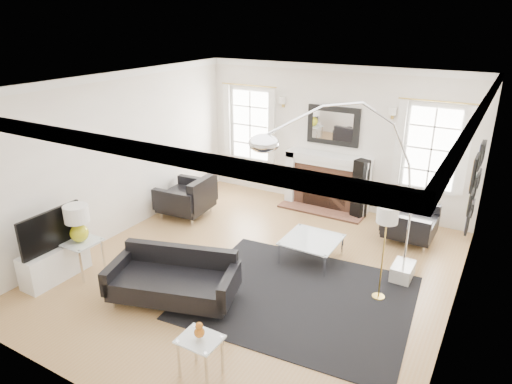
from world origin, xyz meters
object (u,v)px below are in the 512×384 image
Objects in this scene: armchair_right at (407,222)px; gourd_lamp at (77,221)px; arc_floor_lamp at (341,190)px; sofa at (174,280)px; coffee_table at (312,241)px; armchair_left at (189,198)px; fireplace at (327,182)px.

armchair_right is 5.32m from gourd_lamp.
sofa is at bearing -141.58° from arc_floor_lamp.
armchair_right is 1.63× the size of gourd_lamp.
arc_floor_lamp is at bearing -40.55° from coffee_table.
coffee_table is (2.74, -0.41, -0.03)m from armchair_left.
armchair_left is at bearing -141.30° from fireplace.
armchair_right is at bearing 15.35° from armchair_left.
armchair_right is at bearing 74.63° from arc_floor_lamp.
arc_floor_lamp reaches higher than armchair_right.
armchair_right is (3.87, 1.06, -0.03)m from armchair_left.
armchair_right is at bearing 52.51° from coffee_table.
coffee_table is (-1.13, -1.48, -0.00)m from armchair_right.
arc_floor_lamp is at bearing -105.37° from armchair_right.
gourd_lamp is (-2.20, -4.19, 0.32)m from fireplace.
sofa is at bearing -121.83° from coffee_table.
armchair_left is 3.63m from arc_floor_lamp.
armchair_right is at bearing -20.39° from fireplace.
fireplace is 2.99× the size of gourd_lamp.
gourd_lamp reaches higher than coffee_table.
coffee_table is at bearing 58.17° from sofa.
armchair_right is (2.32, 3.39, 0.04)m from sofa.
armchair_right is 1.86m from coffee_table.
fireplace is 0.91× the size of sofa.
fireplace is at bearing 114.47° from arc_floor_lamp.
coffee_table is 1.47× the size of gourd_lamp.
arc_floor_lamp reaches higher than coffee_table.
sofa is 1.77× the size of armchair_left.
coffee_table is at bearing 36.41° from gourd_lamp.
armchair_right is at bearing 55.61° from sofa.
fireplace is at bearing 105.95° from coffee_table.
armchair_left is at bearing 164.60° from arc_floor_lamp.
fireplace reaches higher than armchair_right.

